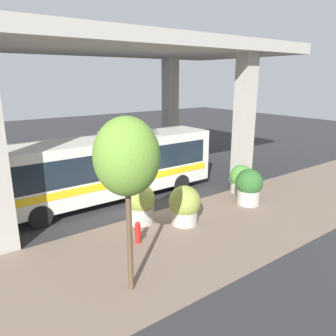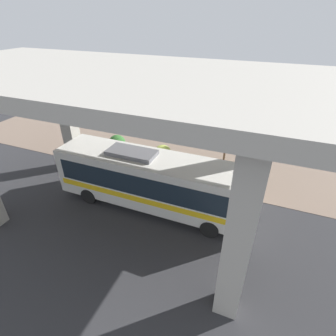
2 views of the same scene
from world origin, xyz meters
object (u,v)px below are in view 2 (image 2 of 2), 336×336
object	(u,v)px
fire_hydrant	(196,165)
street_tree_near	(230,111)
planter_middle	(117,146)
planter_extra	(174,168)
planter_front	(163,156)
planter_back	(96,153)
bus	(150,179)

from	to	relation	value
fire_hydrant	street_tree_near	distance (m)	4.61
planter_middle	street_tree_near	bearing A→B (deg)	106.74
planter_extra	street_tree_near	xyz separation A→B (m)	(-3.86, 2.75, 3.23)
planter_front	planter_extra	world-z (taller)	planter_extra
street_tree_near	fire_hydrant	bearing A→B (deg)	-35.62
fire_hydrant	planter_front	bearing A→B (deg)	-83.47
planter_front	street_tree_near	xyz separation A→B (m)	(-2.59, 4.19, 3.23)
planter_extra	planter_middle	bearing A→B (deg)	-104.33
fire_hydrant	planter_middle	xyz separation A→B (m)	(0.16, -6.56, 0.48)
planter_back	street_tree_near	size ratio (longest dim) A/B	0.30
planter_middle	planter_back	bearing A→B (deg)	-37.42
fire_hydrant	planter_extra	size ratio (longest dim) A/B	0.52
bus	planter_back	xyz separation A→B (m)	(-3.25, -6.32, -1.16)
fire_hydrant	planter_middle	size ratio (longest dim) A/B	0.49
planter_front	planter_extra	distance (m)	1.92
bus	fire_hydrant	distance (m)	5.25
planter_front	planter_back	bearing A→B (deg)	-75.54
planter_extra	street_tree_near	size ratio (longest dim) A/B	0.33
fire_hydrant	planter_back	world-z (taller)	planter_back
fire_hydrant	street_tree_near	world-z (taller)	street_tree_near
bus	planter_front	size ratio (longest dim) A/B	6.52
planter_front	planter_middle	xyz separation A→B (m)	(-0.13, -4.02, 0.07)
planter_extra	planter_front	bearing A→B (deg)	-131.41
planter_middle	planter_extra	bearing A→B (deg)	75.67
planter_extra	street_tree_near	distance (m)	5.74
planter_front	planter_back	distance (m)	5.30
planter_back	bus	bearing A→B (deg)	62.76
bus	street_tree_near	xyz separation A→B (m)	(-7.17, 2.99, 2.18)
planter_front	planter_back	world-z (taller)	planter_front
planter_front	street_tree_near	world-z (taller)	street_tree_near
planter_front	planter_extra	size ratio (longest dim) A/B	1.00
fire_hydrant	planter_front	world-z (taller)	planter_front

